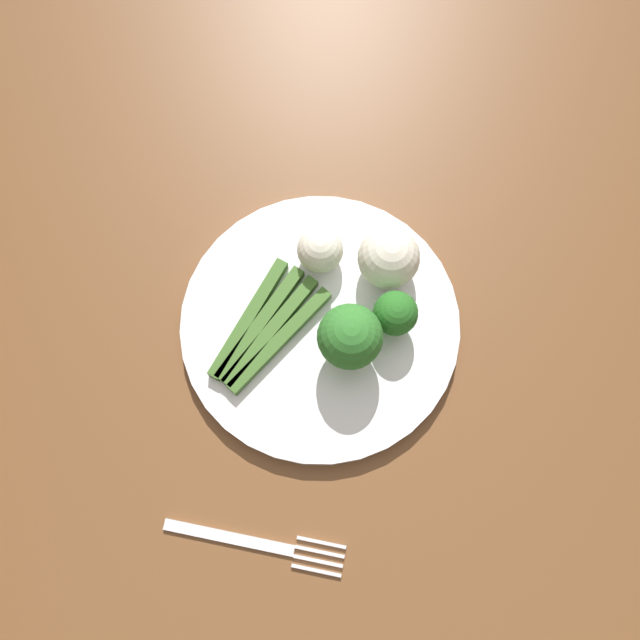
{
  "coord_description": "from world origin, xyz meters",
  "views": [
    {
      "loc": [
        0.25,
        -0.05,
        1.36
      ],
      "look_at": [
        0.07,
        -0.04,
        0.77
      ],
      "focal_mm": 35.82,
      "sensor_mm": 36.0,
      "label": 1
    }
  ],
  "objects_px": {
    "cauliflower_front_left": "(320,254)",
    "dining_table": "(348,299)",
    "plate": "(320,324)",
    "broccoli_back_right": "(350,337)",
    "cauliflower_mid": "(389,258)",
    "asparagus_bundle": "(265,328)",
    "broccoli_front": "(395,314)",
    "fork": "(257,543)"
  },
  "relations": [
    {
      "from": "cauliflower_front_left",
      "to": "dining_table",
      "type": "bearing_deg",
      "value": 96.7
    },
    {
      "from": "plate",
      "to": "cauliflower_front_left",
      "type": "bearing_deg",
      "value": 175.08
    },
    {
      "from": "dining_table",
      "to": "plate",
      "type": "height_order",
      "value": "plate"
    },
    {
      "from": "broccoli_back_right",
      "to": "dining_table",
      "type": "bearing_deg",
      "value": 171.73
    },
    {
      "from": "cauliflower_front_left",
      "to": "cauliflower_mid",
      "type": "distance_m",
      "value": 0.07
    },
    {
      "from": "dining_table",
      "to": "broccoli_back_right",
      "type": "distance_m",
      "value": 0.2
    },
    {
      "from": "asparagus_bundle",
      "to": "broccoli_front",
      "type": "height_order",
      "value": "broccoli_front"
    },
    {
      "from": "fork",
      "to": "broccoli_front",
      "type": "bearing_deg",
      "value": 69.16
    },
    {
      "from": "dining_table",
      "to": "cauliflower_mid",
      "type": "xyz_separation_m",
      "value": [
        0.02,
        0.03,
        0.16
      ]
    },
    {
      "from": "asparagus_bundle",
      "to": "broccoli_front",
      "type": "relative_size",
      "value": 2.55
    },
    {
      "from": "dining_table",
      "to": "broccoli_front",
      "type": "distance_m",
      "value": 0.18
    },
    {
      "from": "asparagus_bundle",
      "to": "broccoli_back_right",
      "type": "relative_size",
      "value": 1.8
    },
    {
      "from": "plate",
      "to": "cauliflower_mid",
      "type": "xyz_separation_m",
      "value": [
        -0.05,
        0.07,
        0.04
      ]
    },
    {
      "from": "plate",
      "to": "broccoli_back_right",
      "type": "distance_m",
      "value": 0.06
    },
    {
      "from": "plate",
      "to": "cauliflower_mid",
      "type": "bearing_deg",
      "value": 125.14
    },
    {
      "from": "broccoli_front",
      "to": "cauliflower_mid",
      "type": "relative_size",
      "value": 0.87
    },
    {
      "from": "cauliflower_front_left",
      "to": "broccoli_back_right",
      "type": "bearing_deg",
      "value": 11.97
    },
    {
      "from": "asparagus_bundle",
      "to": "dining_table",
      "type": "bearing_deg",
      "value": -11.76
    },
    {
      "from": "cauliflower_mid",
      "to": "fork",
      "type": "xyz_separation_m",
      "value": [
        0.25,
        -0.14,
        -0.04
      ]
    },
    {
      "from": "asparagus_bundle",
      "to": "fork",
      "type": "distance_m",
      "value": 0.2
    },
    {
      "from": "asparagus_bundle",
      "to": "cauliflower_front_left",
      "type": "xyz_separation_m",
      "value": [
        -0.07,
        0.06,
        0.02
      ]
    },
    {
      "from": "cauliflower_front_left",
      "to": "cauliflower_mid",
      "type": "relative_size",
      "value": 0.76
    },
    {
      "from": "plate",
      "to": "cauliflower_front_left",
      "type": "height_order",
      "value": "cauliflower_front_left"
    },
    {
      "from": "asparagus_bundle",
      "to": "cauliflower_mid",
      "type": "bearing_deg",
      "value": -25.61
    },
    {
      "from": "cauliflower_mid",
      "to": "broccoli_front",
      "type": "bearing_deg",
      "value": -0.01
    },
    {
      "from": "asparagus_bundle",
      "to": "fork",
      "type": "xyz_separation_m",
      "value": [
        0.19,
        -0.02,
        -0.02
      ]
    },
    {
      "from": "fork",
      "to": "cauliflower_front_left",
      "type": "bearing_deg",
      "value": 89.01
    },
    {
      "from": "dining_table",
      "to": "cauliflower_front_left",
      "type": "bearing_deg",
      "value": -83.3
    },
    {
      "from": "cauliflower_front_left",
      "to": "fork",
      "type": "height_order",
      "value": "cauliflower_front_left"
    },
    {
      "from": "broccoli_front",
      "to": "fork",
      "type": "distance_m",
      "value": 0.24
    },
    {
      "from": "asparagus_bundle",
      "to": "fork",
      "type": "height_order",
      "value": "asparagus_bundle"
    },
    {
      "from": "plate",
      "to": "broccoli_back_right",
      "type": "bearing_deg",
      "value": 39.83
    },
    {
      "from": "cauliflower_front_left",
      "to": "asparagus_bundle",
      "type": "bearing_deg",
      "value": -41.45
    },
    {
      "from": "broccoli_front",
      "to": "asparagus_bundle",
      "type": "bearing_deg",
      "value": -91.09
    },
    {
      "from": "dining_table",
      "to": "fork",
      "type": "height_order",
      "value": "fork"
    },
    {
      "from": "broccoli_front",
      "to": "cauliflower_mid",
      "type": "xyz_separation_m",
      "value": [
        -0.06,
        0.0,
        0.0
      ]
    },
    {
      "from": "broccoli_back_right",
      "to": "cauliflower_mid",
      "type": "height_order",
      "value": "broccoli_back_right"
    },
    {
      "from": "dining_table",
      "to": "broccoli_front",
      "type": "xyz_separation_m",
      "value": [
        0.07,
        0.03,
        0.16
      ]
    },
    {
      "from": "broccoli_back_right",
      "to": "broccoli_front",
      "type": "bearing_deg",
      "value": 116.71
    },
    {
      "from": "dining_table",
      "to": "cauliflower_front_left",
      "type": "height_order",
      "value": "cauliflower_front_left"
    },
    {
      "from": "asparagus_bundle",
      "to": "cauliflower_mid",
      "type": "distance_m",
      "value": 0.14
    },
    {
      "from": "cauliflower_front_left",
      "to": "fork",
      "type": "distance_m",
      "value": 0.27
    }
  ]
}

